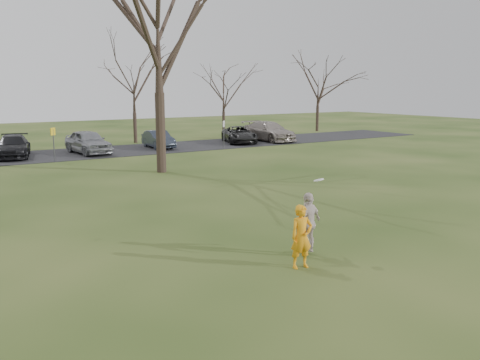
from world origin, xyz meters
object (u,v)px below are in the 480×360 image
car_3 (13,146)px  big_tree (158,37)px  player_defender (301,237)px  car_7 (269,131)px  catching_play (309,223)px  car_5 (158,139)px  car_6 (239,135)px  car_4 (88,142)px

car_3 → big_tree: 13.34m
player_defender → car_7: bearing=65.3°
car_7 → big_tree: big_tree is taller
car_7 → car_3: bearing=176.4°
player_defender → catching_play: catching_play is taller
catching_play → player_defender: bearing=-140.2°
player_defender → car_5: bearing=84.1°
car_6 → big_tree: big_tree is taller
car_4 → catching_play: (-0.84, -24.06, 0.07)m
car_4 → big_tree: bearing=-89.6°
catching_play → big_tree: size_ratio=0.15×
car_5 → catching_play: 25.20m
player_defender → car_6: (13.85, 24.81, -0.10)m
car_3 → car_7: size_ratio=0.87×
car_4 → big_tree: (1.24, -9.51, 6.16)m
car_4 → car_7: 15.17m
car_7 → catching_play: 28.95m
big_tree → car_5: bearing=67.8°
car_6 → car_7: bearing=18.1°
car_5 → car_7: car_7 is taller
catching_play → car_6: bearing=61.6°
car_7 → player_defender: bearing=-125.8°
car_4 → car_6: 12.26m
car_3 → car_6: car_3 is taller
car_5 → car_7: 9.89m
car_3 → player_defender: bearing=-71.2°
car_3 → car_5: 9.91m
car_3 → catching_play: 25.06m
car_3 → catching_play: catching_play is taller
car_4 → player_defender: bearing=-100.7°
car_4 → car_7: bearing=-6.8°
player_defender → car_6: 28.42m
car_4 → car_7: (15.17, 0.07, 0.01)m
player_defender → car_4: (1.60, 24.69, 0.03)m
car_3 → catching_play: (3.77, -24.78, 0.17)m
car_7 → catching_play: bearing=-125.3°
car_5 → car_6: car_6 is taller
player_defender → car_6: size_ratio=0.34×
car_4 → car_6: car_4 is taller
car_6 → car_7: car_7 is taller
car_6 → big_tree: (-11.02, -9.63, 6.30)m
car_3 → big_tree: bearing=-48.2°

